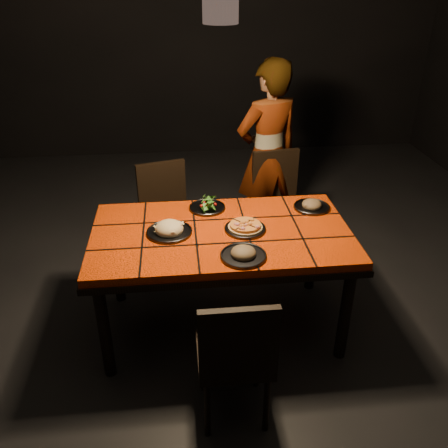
{
  "coord_description": "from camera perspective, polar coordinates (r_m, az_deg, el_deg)",
  "views": [
    {
      "loc": [
        -0.25,
        -2.54,
        2.2
      ],
      "look_at": [
        0.01,
        -0.04,
        0.82
      ],
      "focal_mm": 38.0,
      "sensor_mm": 36.0,
      "label": 1
    }
  ],
  "objects": [
    {
      "name": "plate_salad",
      "position": [
        3.19,
        -2.04,
        2.24
      ],
      "size": [
        0.24,
        0.24,
        0.07
      ],
      "color": "#36363B",
      "rests_on": "dining_table"
    },
    {
      "name": "room_shell",
      "position": [
        2.64,
        -0.39,
        13.44
      ],
      "size": [
        6.04,
        7.04,
        3.08
      ],
      "color": "black",
      "rests_on": "ground"
    },
    {
      "name": "plate_mushroom_b",
      "position": [
        3.25,
        10.51,
        2.23
      ],
      "size": [
        0.24,
        0.24,
        0.08
      ],
      "color": "#36363B",
      "rests_on": "dining_table"
    },
    {
      "name": "plate_pasta",
      "position": [
        2.92,
        -6.6,
        -0.68
      ],
      "size": [
        0.28,
        0.28,
        0.09
      ],
      "color": "#36363B",
      "rests_on": "dining_table"
    },
    {
      "name": "plate_mushroom_a",
      "position": [
        2.67,
        2.34,
        -3.57
      ],
      "size": [
        0.26,
        0.26,
        0.09
      ],
      "color": "#36363B",
      "rests_on": "dining_table"
    },
    {
      "name": "chair_near",
      "position": [
        2.46,
        1.44,
        -15.4
      ],
      "size": [
        0.38,
        0.38,
        0.85
      ],
      "rotation": [
        0.0,
        0.0,
        3.14
      ],
      "color": "black",
      "rests_on": "ground"
    },
    {
      "name": "chair_far_right",
      "position": [
        3.98,
        6.46,
        3.31
      ],
      "size": [
        0.43,
        0.43,
        0.87
      ],
      "rotation": [
        0.0,
        0.0,
        0.11
      ],
      "color": "black",
      "rests_on": "ground"
    },
    {
      "name": "chair_far_left",
      "position": [
        3.79,
        -7.01,
        1.73
      ],
      "size": [
        0.47,
        0.47,
        0.86
      ],
      "rotation": [
        0.0,
        0.0,
        0.26
      ],
      "color": "black",
      "rests_on": "ground"
    },
    {
      "name": "dining_table",
      "position": [
        2.97,
        -0.33,
        -2.15
      ],
      "size": [
        1.62,
        0.92,
        0.75
      ],
      "color": "#FF4308",
      "rests_on": "ground"
    },
    {
      "name": "plate_pizza",
      "position": [
        2.94,
        2.57,
        -0.42
      ],
      "size": [
        0.3,
        0.3,
        0.04
      ],
      "color": "#36363B",
      "rests_on": "dining_table"
    },
    {
      "name": "pendant_lamp",
      "position": [
        2.56,
        -0.43,
        24.7
      ],
      "size": [
        0.18,
        0.18,
        1.06
      ],
      "color": "black",
      "rests_on": "room_shell"
    },
    {
      "name": "diner",
      "position": [
        4.02,
        5.24,
        8.18
      ],
      "size": [
        0.68,
        0.57,
        1.59
      ],
      "primitive_type": "imported",
      "rotation": [
        0.0,
        0.0,
        3.52
      ],
      "color": "brown",
      "rests_on": "ground"
    }
  ]
}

